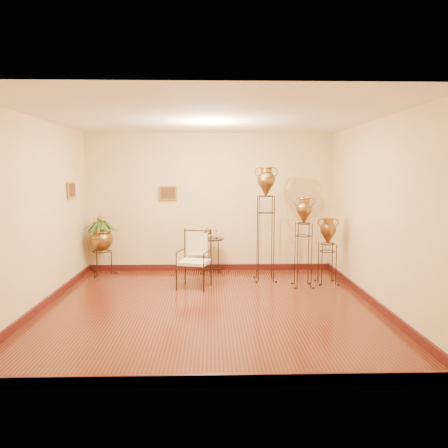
{
  "coord_description": "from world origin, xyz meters",
  "views": [
    {
      "loc": [
        0.04,
        -6.4,
        2.01
      ],
      "look_at": [
        0.25,
        1.3,
        1.1
      ],
      "focal_mm": 35.0,
      "sensor_mm": 36.0,
      "label": 1
    }
  ],
  "objects_px": {
    "amphora_tall": "(266,223)",
    "armchair": "(194,260)",
    "amphora_mid": "(303,241)",
    "planter_urn": "(101,237)",
    "side_table": "(211,256)"
  },
  "relations": [
    {
      "from": "planter_urn",
      "to": "amphora_tall",
      "type": "bearing_deg",
      "value": -10.07
    },
    {
      "from": "planter_urn",
      "to": "armchair",
      "type": "relative_size",
      "value": 1.35
    },
    {
      "from": "amphora_mid",
      "to": "armchair",
      "type": "distance_m",
      "value": 1.94
    },
    {
      "from": "amphora_tall",
      "to": "armchair",
      "type": "xyz_separation_m",
      "value": [
        -1.31,
        -0.52,
        -0.59
      ]
    },
    {
      "from": "amphora_mid",
      "to": "planter_urn",
      "type": "distance_m",
      "value": 3.93
    },
    {
      "from": "planter_urn",
      "to": "armchair",
      "type": "height_order",
      "value": "planter_urn"
    },
    {
      "from": "armchair",
      "to": "side_table",
      "type": "xyz_separation_m",
      "value": [
        0.29,
        0.98,
        -0.12
      ]
    },
    {
      "from": "armchair",
      "to": "side_table",
      "type": "height_order",
      "value": "armchair"
    },
    {
      "from": "side_table",
      "to": "amphora_mid",
      "type": "bearing_deg",
      "value": -29.6
    },
    {
      "from": "planter_urn",
      "to": "armchair",
      "type": "distance_m",
      "value": 2.18
    },
    {
      "from": "amphora_tall",
      "to": "amphora_mid",
      "type": "distance_m",
      "value": 0.82
    },
    {
      "from": "amphora_mid",
      "to": "amphora_tall",
      "type": "bearing_deg",
      "value": 143.05
    },
    {
      "from": "amphora_tall",
      "to": "planter_urn",
      "type": "xyz_separation_m",
      "value": [
        -3.18,
        0.56,
        -0.34
      ]
    },
    {
      "from": "amphora_mid",
      "to": "armchair",
      "type": "bearing_deg",
      "value": -178.31
    },
    {
      "from": "amphora_tall",
      "to": "side_table",
      "type": "relative_size",
      "value": 2.31
    }
  ]
}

